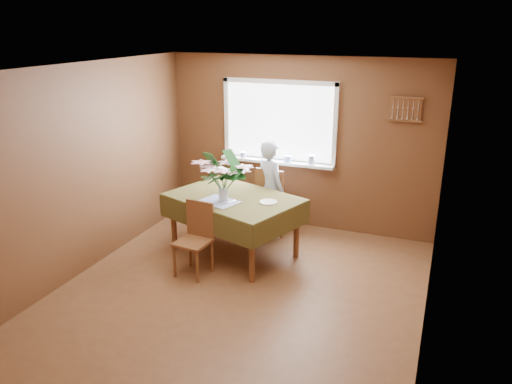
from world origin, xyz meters
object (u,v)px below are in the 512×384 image
at_px(chair_near, 196,235).
at_px(flower_bouquet, 223,174).
at_px(dining_table, 233,204).
at_px(seated_woman, 270,189).
at_px(chair_far, 273,198).

height_order(chair_near, flower_bouquet, flower_bouquet).
bearing_deg(dining_table, seated_woman, 90.00).
height_order(chair_far, flower_bouquet, flower_bouquet).
height_order(chair_far, seated_woman, seated_woman).
distance_m(dining_table, chair_far, 0.85).
xyz_separation_m(dining_table, chair_near, (-0.21, -0.65, -0.21)).
relative_size(chair_far, chair_near, 1.12).
relative_size(chair_far, flower_bouquet, 1.60).
bearing_deg(chair_near, chair_far, 78.15).
bearing_deg(chair_far, flower_bouquet, 77.07).
height_order(dining_table, flower_bouquet, flower_bouquet).
height_order(chair_far, chair_near, chair_far).
distance_m(chair_near, seated_woman, 1.45).
relative_size(seated_woman, flower_bouquet, 2.25).
distance_m(chair_far, seated_woman, 0.19).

